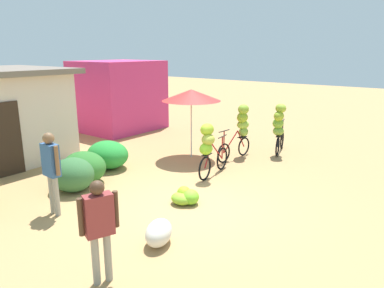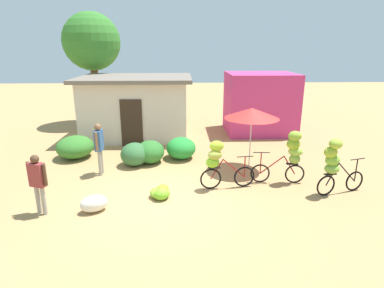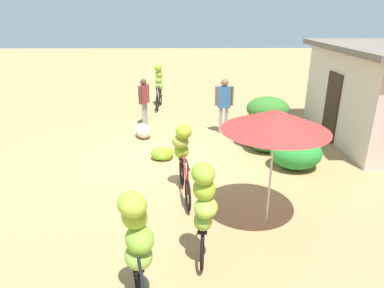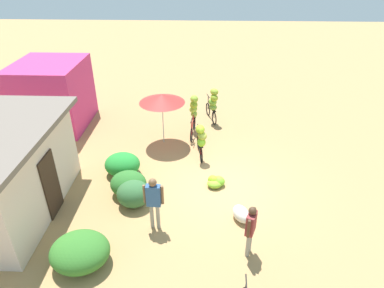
{
  "view_description": "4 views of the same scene",
  "coord_description": "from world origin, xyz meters",
  "px_view_note": "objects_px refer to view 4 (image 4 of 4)",
  "views": [
    {
      "loc": [
        -5.88,
        -4.49,
        3.31
      ],
      "look_at": [
        1.18,
        0.92,
        1.0
      ],
      "focal_mm": 33.96,
      "sensor_mm": 36.0,
      "label": 1
    },
    {
      "loc": [
        0.58,
        -7.97,
        4.08
      ],
      "look_at": [
        0.91,
        1.46,
        1.18
      ],
      "focal_mm": 29.72,
      "sensor_mm": 36.0,
      "label": 2
    },
    {
      "loc": [
        8.26,
        0.84,
        3.63
      ],
      "look_at": [
        0.75,
        0.95,
        0.71
      ],
      "focal_mm": 31.8,
      "sensor_mm": 36.0,
      "label": 3
    },
    {
      "loc": [
        -9.45,
        0.65,
        7.14
      ],
      "look_at": [
        0.99,
        1.04,
        1.05
      ],
      "focal_mm": 31.81,
      "sensor_mm": 36.0,
      "label": 4
    }
  ],
  "objects_px": {
    "bicycle_near_pile": "(201,139)",
    "person_vendor": "(154,198)",
    "banana_pile_on_ground": "(216,182)",
    "produce_sack": "(241,214)",
    "bicycle_by_shop": "(213,103)",
    "bicycle_center_loaded": "(194,111)",
    "market_umbrella": "(162,98)",
    "person_bystander": "(251,226)",
    "shop_pink": "(53,95)"
  },
  "relations": [
    {
      "from": "bicycle_near_pile",
      "to": "produce_sack",
      "type": "distance_m",
      "value": 3.64
    },
    {
      "from": "banana_pile_on_ground",
      "to": "produce_sack",
      "type": "xyz_separation_m",
      "value": [
        -1.67,
        -0.72,
        0.07
      ]
    },
    {
      "from": "shop_pink",
      "to": "bicycle_near_pile",
      "type": "xyz_separation_m",
      "value": [
        -2.78,
        -6.61,
        -0.55
      ]
    },
    {
      "from": "bicycle_near_pile",
      "to": "person_vendor",
      "type": "height_order",
      "value": "person_vendor"
    },
    {
      "from": "market_umbrella",
      "to": "bicycle_near_pile",
      "type": "distance_m",
      "value": 2.28
    },
    {
      "from": "bicycle_by_shop",
      "to": "banana_pile_on_ground",
      "type": "relative_size",
      "value": 2.3
    },
    {
      "from": "bicycle_center_loaded",
      "to": "banana_pile_on_ground",
      "type": "height_order",
      "value": "bicycle_center_loaded"
    },
    {
      "from": "bicycle_center_loaded",
      "to": "person_bystander",
      "type": "distance_m",
      "value": 7.09
    },
    {
      "from": "produce_sack",
      "to": "person_bystander",
      "type": "bearing_deg",
      "value": -176.67
    },
    {
      "from": "bicycle_center_loaded",
      "to": "produce_sack",
      "type": "xyz_separation_m",
      "value": [
        -5.6,
        -1.61,
        -0.79
      ]
    },
    {
      "from": "bicycle_near_pile",
      "to": "person_bystander",
      "type": "bearing_deg",
      "value": -163.81
    },
    {
      "from": "bicycle_near_pile",
      "to": "banana_pile_on_ground",
      "type": "height_order",
      "value": "bicycle_near_pile"
    },
    {
      "from": "market_umbrella",
      "to": "person_bystander",
      "type": "relative_size",
      "value": 1.36
    },
    {
      "from": "bicycle_by_shop",
      "to": "bicycle_center_loaded",
      "type": "bearing_deg",
      "value": 138.04
    },
    {
      "from": "shop_pink",
      "to": "produce_sack",
      "type": "bearing_deg",
      "value": -127.8
    },
    {
      "from": "bicycle_near_pile",
      "to": "person_vendor",
      "type": "distance_m",
      "value": 3.96
    },
    {
      "from": "bicycle_by_shop",
      "to": "person_bystander",
      "type": "relative_size",
      "value": 1.06
    },
    {
      "from": "person_vendor",
      "to": "bicycle_near_pile",
      "type": "bearing_deg",
      "value": -18.54
    },
    {
      "from": "shop_pink",
      "to": "person_vendor",
      "type": "height_order",
      "value": "shop_pink"
    },
    {
      "from": "market_umbrella",
      "to": "banana_pile_on_ground",
      "type": "bearing_deg",
      "value": -144.37
    },
    {
      "from": "produce_sack",
      "to": "person_bystander",
      "type": "relative_size",
      "value": 0.44
    },
    {
      "from": "bicycle_center_loaded",
      "to": "person_vendor",
      "type": "relative_size",
      "value": 0.97
    },
    {
      "from": "produce_sack",
      "to": "market_umbrella",
      "type": "bearing_deg",
      "value": 31.55
    },
    {
      "from": "person_bystander",
      "to": "bicycle_by_shop",
      "type": "bearing_deg",
      "value": 6.11
    },
    {
      "from": "bicycle_near_pile",
      "to": "bicycle_center_loaded",
      "type": "distance_m",
      "value": 2.28
    },
    {
      "from": "market_umbrella",
      "to": "person_vendor",
      "type": "xyz_separation_m",
      "value": [
        -5.02,
        -0.3,
        -0.9
      ]
    },
    {
      "from": "bicycle_by_shop",
      "to": "person_vendor",
      "type": "height_order",
      "value": "person_vendor"
    },
    {
      "from": "bicycle_center_loaded",
      "to": "person_vendor",
      "type": "height_order",
      "value": "person_vendor"
    },
    {
      "from": "shop_pink",
      "to": "market_umbrella",
      "type": "relative_size",
      "value": 1.49
    },
    {
      "from": "shop_pink",
      "to": "bicycle_center_loaded",
      "type": "bearing_deg",
      "value": -94.75
    },
    {
      "from": "person_vendor",
      "to": "produce_sack",
      "type": "bearing_deg",
      "value": -80.79
    },
    {
      "from": "person_bystander",
      "to": "person_vendor",
      "type": "bearing_deg",
      "value": 71.29
    },
    {
      "from": "bicycle_center_loaded",
      "to": "market_umbrella",
      "type": "bearing_deg",
      "value": 129.09
    },
    {
      "from": "person_vendor",
      "to": "person_bystander",
      "type": "xyz_separation_m",
      "value": [
        -0.88,
        -2.6,
        -0.11
      ]
    },
    {
      "from": "bicycle_near_pile",
      "to": "bicycle_center_loaded",
      "type": "xyz_separation_m",
      "value": [
        2.25,
        0.34,
        0.12
      ]
    },
    {
      "from": "market_umbrella",
      "to": "bicycle_by_shop",
      "type": "xyz_separation_m",
      "value": [
        1.93,
        -2.07,
        -0.97
      ]
    },
    {
      "from": "bicycle_near_pile",
      "to": "bicycle_by_shop",
      "type": "bearing_deg",
      "value": -9.0
    },
    {
      "from": "market_umbrella",
      "to": "produce_sack",
      "type": "bearing_deg",
      "value": -148.45
    },
    {
      "from": "market_umbrella",
      "to": "bicycle_center_loaded",
      "type": "distance_m",
      "value": 1.84
    },
    {
      "from": "produce_sack",
      "to": "person_bystander",
      "type": "xyz_separation_m",
      "value": [
        -1.29,
        -0.08,
        0.74
      ]
    },
    {
      "from": "produce_sack",
      "to": "shop_pink",
      "type": "bearing_deg",
      "value": 52.2
    },
    {
      "from": "person_vendor",
      "to": "bicycle_by_shop",
      "type": "bearing_deg",
      "value": -14.25
    },
    {
      "from": "bicycle_center_loaded",
      "to": "person_vendor",
      "type": "distance_m",
      "value": 6.07
    },
    {
      "from": "bicycle_near_pile",
      "to": "person_vendor",
      "type": "xyz_separation_m",
      "value": [
        -3.75,
        1.26,
        0.18
      ]
    },
    {
      "from": "bicycle_center_loaded",
      "to": "person_bystander",
      "type": "height_order",
      "value": "bicycle_center_loaded"
    },
    {
      "from": "bicycle_by_shop",
      "to": "produce_sack",
      "type": "xyz_separation_m",
      "value": [
        -6.54,
        -0.76,
        -0.78
      ]
    },
    {
      "from": "market_umbrella",
      "to": "bicycle_near_pile",
      "type": "relative_size",
      "value": 1.29
    },
    {
      "from": "bicycle_center_loaded",
      "to": "bicycle_by_shop",
      "type": "distance_m",
      "value": 1.27
    },
    {
      "from": "bicycle_by_shop",
      "to": "produce_sack",
      "type": "bearing_deg",
      "value": -173.34
    },
    {
      "from": "bicycle_center_loaded",
      "to": "bicycle_by_shop",
      "type": "bearing_deg",
      "value": -41.96
    }
  ]
}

